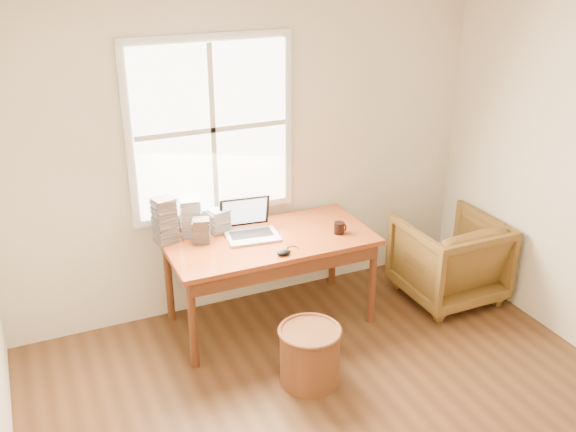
# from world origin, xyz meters

# --- Properties ---
(room_shell) EXTENTS (4.04, 4.54, 2.64)m
(room_shell) POSITION_xyz_m (-0.02, 0.16, 1.32)
(room_shell) COLOR #52331C
(room_shell) RESTS_ON ground
(desk) EXTENTS (1.60, 0.80, 0.04)m
(desk) POSITION_xyz_m (0.00, 1.80, 0.73)
(desk) COLOR brown
(desk) RESTS_ON room_shell
(armchair) EXTENTS (0.78, 0.80, 0.73)m
(armchair) POSITION_xyz_m (1.55, 1.55, 0.37)
(armchair) COLOR brown
(armchair) RESTS_ON room_shell
(wicker_stool) EXTENTS (0.52, 0.52, 0.42)m
(wicker_stool) POSITION_xyz_m (-0.05, 0.97, 0.21)
(wicker_stool) COLOR brown
(wicker_stool) RESTS_ON room_shell
(laptop) EXTENTS (0.42, 0.43, 0.28)m
(laptop) POSITION_xyz_m (-0.12, 1.86, 0.89)
(laptop) COLOR #B7B9BF
(laptop) RESTS_ON desk
(mouse) EXTENTS (0.11, 0.07, 0.04)m
(mouse) POSITION_xyz_m (-0.02, 1.49, 0.77)
(mouse) COLOR black
(mouse) RESTS_ON desk
(coffee_mug) EXTENTS (0.10, 0.10, 0.09)m
(coffee_mug) POSITION_xyz_m (0.53, 1.66, 0.80)
(coffee_mug) COLOR black
(coffee_mug) RESTS_ON desk
(cd_stack_a) EXTENTS (0.18, 0.16, 0.30)m
(cd_stack_a) POSITION_xyz_m (-0.54, 2.10, 0.90)
(cd_stack_a) COLOR silver
(cd_stack_a) RESTS_ON desk
(cd_stack_b) EXTENTS (0.15, 0.14, 0.19)m
(cd_stack_b) POSITION_xyz_m (-0.50, 1.95, 0.85)
(cd_stack_b) COLOR #242429
(cd_stack_b) RESTS_ON desk
(cd_stack_c) EXTENTS (0.18, 0.17, 0.36)m
(cd_stack_c) POSITION_xyz_m (-0.75, 2.06, 0.93)
(cd_stack_c) COLOR #8F8F9B
(cd_stack_c) RESTS_ON desk
(cd_stack_d) EXTENTS (0.17, 0.15, 0.19)m
(cd_stack_d) POSITION_xyz_m (-0.32, 2.07, 0.84)
(cd_stack_d) COLOR silver
(cd_stack_d) RESTS_ON desk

